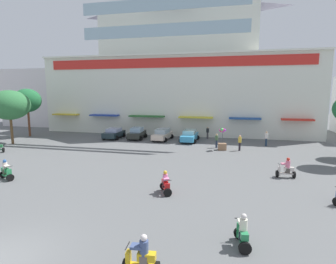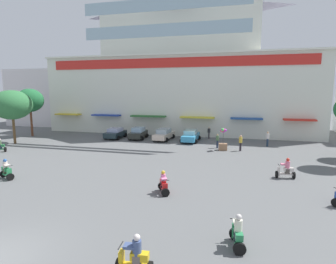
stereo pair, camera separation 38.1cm
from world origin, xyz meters
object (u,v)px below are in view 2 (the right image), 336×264
(parked_car_2, at_px, (164,134))
(scooter_rider_4, at_px, (286,170))
(plaza_tree_0, at_px, (30,101))
(scooter_rider_3, at_px, (6,171))
(scooter_rider_6, at_px, (164,184))
(scooter_rider_5, at_px, (238,233))
(plaza_tree_2, at_px, (12,105))
(pedestrian_3, at_px, (268,138))
(pedestrian_0, at_px, (217,140))
(pedestrian_1, at_px, (209,132))
(parked_car_1, at_px, (138,133))
(balloon_vendor_cart, at_px, (223,140))
(parked_car_0, at_px, (115,133))
(scooter_rider_7, at_px, (135,258))
(parked_car_3, at_px, (191,136))
(pedestrian_2, at_px, (241,142))

(parked_car_2, distance_m, scooter_rider_4, 18.41)
(plaza_tree_0, bearing_deg, scooter_rider_3, -54.00)
(scooter_rider_6, bearing_deg, scooter_rider_5, -48.02)
(parked_car_2, bearing_deg, plaza_tree_2, -158.34)
(plaza_tree_0, distance_m, parked_car_2, 19.84)
(scooter_rider_5, distance_m, pedestrian_3, 22.54)
(scooter_rider_3, relative_size, pedestrian_0, 0.93)
(plaza_tree_2, bearing_deg, pedestrian_3, 11.02)
(pedestrian_1, bearing_deg, parked_car_1, -165.73)
(plaza_tree_2, distance_m, pedestrian_0, 25.02)
(balloon_vendor_cart, bearing_deg, parked_car_0, 164.76)
(pedestrian_0, bearing_deg, scooter_rider_4, -59.29)
(parked_car_0, relative_size, pedestrian_1, 2.35)
(pedestrian_3, bearing_deg, scooter_rider_7, -105.45)
(parked_car_0, xyz_separation_m, parked_car_3, (10.39, 0.19, 0.03))
(pedestrian_0, bearing_deg, pedestrian_1, 105.06)
(plaza_tree_0, xyz_separation_m, scooter_rider_6, (24.24, -16.69, -4.49))
(scooter_rider_7, distance_m, pedestrian_0, 22.54)
(parked_car_0, distance_m, pedestrian_1, 12.76)
(scooter_rider_3, relative_size, pedestrian_2, 0.87)
(scooter_rider_3, xyz_separation_m, scooter_rider_5, (16.58, -4.93, -0.02))
(plaza_tree_0, relative_size, pedestrian_0, 4.16)
(parked_car_2, bearing_deg, pedestrian_2, -23.81)
(parked_car_1, bearing_deg, parked_car_0, -172.79)
(plaza_tree_2, bearing_deg, scooter_rider_6, -27.07)
(plaza_tree_2, xyz_separation_m, scooter_rider_4, (30.22, -6.20, -4.12))
(plaza_tree_2, relative_size, parked_car_3, 1.46)
(scooter_rider_5, height_order, scooter_rider_7, scooter_rider_7)
(plaza_tree_2, height_order, parked_car_2, plaza_tree_2)
(scooter_rider_6, height_order, balloon_vendor_cart, balloon_vendor_cart)
(scooter_rider_4, relative_size, balloon_vendor_cart, 0.62)
(plaza_tree_2, xyz_separation_m, scooter_rider_5, (26.75, -16.42, -4.14))
(scooter_rider_7, height_order, pedestrian_2, pedestrian_2)
(pedestrian_3, bearing_deg, pedestrian_0, -156.75)
(plaza_tree_2, height_order, parked_car_0, plaza_tree_2)
(scooter_rider_5, relative_size, scooter_rider_7, 0.98)
(plaza_tree_2, xyz_separation_m, parked_car_3, (20.88, 6.60, -4.00))
(scooter_rider_4, xyz_separation_m, scooter_rider_5, (-3.47, -10.21, -0.02))
(scooter_rider_3, bearing_deg, scooter_rider_6, 0.73)
(scooter_rider_5, height_order, pedestrian_3, pedestrian_3)
(scooter_rider_7, xyz_separation_m, pedestrian_0, (1.26, 22.50, 0.29))
(pedestrian_3, relative_size, balloon_vendor_cart, 0.70)
(scooter_rider_4, bearing_deg, parked_car_2, 134.85)
(parked_car_3, xyz_separation_m, pedestrian_2, (6.14, -4.07, 0.25))
(plaza_tree_2, xyz_separation_m, scooter_rider_7, (23.22, -19.05, -4.12))
(scooter_rider_3, xyz_separation_m, balloon_vendor_cart, (14.98, 13.90, 0.48))
(plaza_tree_0, height_order, parked_car_0, plaza_tree_0)
(parked_car_0, bearing_deg, pedestrian_0, -11.97)
(plaza_tree_0, height_order, scooter_rider_6, plaza_tree_0)
(parked_car_1, distance_m, pedestrian_0, 11.31)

